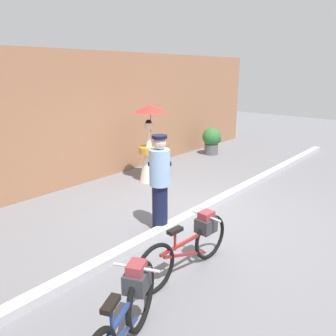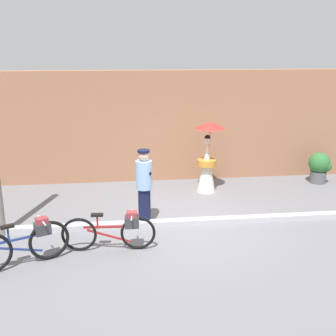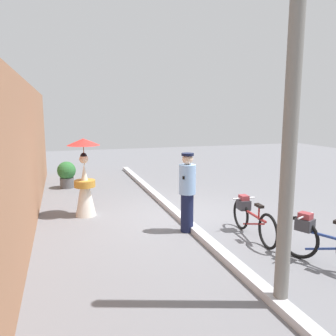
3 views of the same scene
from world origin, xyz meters
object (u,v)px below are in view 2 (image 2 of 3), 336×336
at_px(bicycle_near_officer, 114,230).
at_px(potted_plant_by_door, 320,166).
at_px(bicycle_far_side, 25,242).
at_px(person_with_parasol, 207,158).
at_px(person_officer, 144,185).

bearing_deg(bicycle_near_officer, potted_plant_by_door, 31.06).
height_order(bicycle_far_side, potted_plant_by_door, potted_plant_by_door).
height_order(person_with_parasol, potted_plant_by_door, person_with_parasol).
distance_m(person_officer, person_with_parasol, 2.59).
distance_m(bicycle_far_side, person_officer, 2.66).
relative_size(bicycle_far_side, person_with_parasol, 0.86).
xyz_separation_m(person_officer, potted_plant_by_door, (5.00, 2.27, -0.40)).
height_order(bicycle_near_officer, person_with_parasol, person_with_parasol).
bearing_deg(person_with_parasol, bicycle_near_officer, -128.02).
xyz_separation_m(person_with_parasol, potted_plant_by_door, (3.25, 0.36, -0.43)).
relative_size(bicycle_near_officer, person_officer, 1.06).
bearing_deg(potted_plant_by_door, bicycle_far_side, -152.11).
relative_size(bicycle_near_officer, bicycle_far_side, 1.10).
bearing_deg(person_with_parasol, person_officer, -132.30).
relative_size(person_officer, potted_plant_by_door, 1.91).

